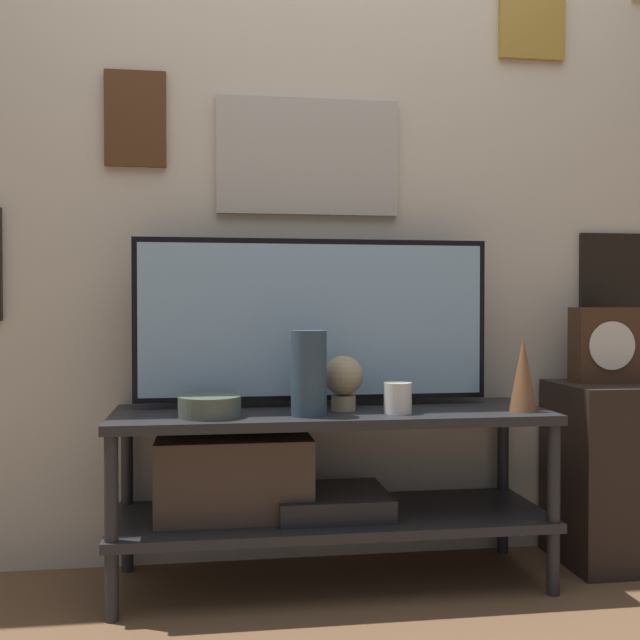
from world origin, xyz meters
The scene contains 11 objects.
ground_plane centered at (0.00, 0.00, 0.00)m, with size 12.00×12.00×0.00m, color brown.
wall_back centered at (0.00, 0.55, 1.35)m, with size 6.40×0.08×2.70m.
media_console centered at (-0.12, 0.27, 0.35)m, with size 1.39×0.46×0.56m.
television centered at (-0.04, 0.37, 0.85)m, with size 1.18×0.05×0.56m.
vase_tall_ceramic centered at (-0.09, 0.16, 0.69)m, with size 0.11×0.11×0.26m.
vase_slim_bronze centered at (0.60, 0.15, 0.68)m, with size 0.09×0.09×0.24m.
vase_wide_bowl centered at (-0.39, 0.18, 0.59)m, with size 0.19×0.19×0.06m.
candle_jar centered at (0.19, 0.17, 0.61)m, with size 0.09×0.09×0.10m.
decorative_bust centered at (0.04, 0.25, 0.66)m, with size 0.13×0.13×0.18m.
side_table centered at (1.00, 0.32, 0.31)m, with size 0.37×0.37×0.63m.
mantel_clock centered at (1.00, 0.37, 0.76)m, with size 0.23×0.11×0.27m.
Camera 1 is at (-0.38, -2.10, 0.90)m, focal length 42.00 mm.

